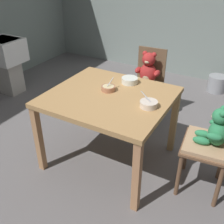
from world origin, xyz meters
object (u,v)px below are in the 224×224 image
Objects in this scene: dining_table at (109,103)px; sink_basin at (7,58)px; teddy_chair_near_right at (213,139)px; porridge_bowl_cream_near_right at (149,104)px; porridge_bowl_white_far_center at (130,80)px; porridge_bowl_terracotta_center at (108,88)px; metal_pail at (217,84)px; teddy_chair_far_center at (147,77)px.

sink_basin is (-2.05, 0.61, -0.12)m from dining_table.
sink_basin is (-2.98, 0.54, -0.01)m from teddy_chair_near_right.
sink_basin is at bearing 165.37° from porridge_bowl_cream_near_right.
sink_basin is at bearing -16.01° from teddy_chair_near_right.
porridge_bowl_cream_near_right is 0.19× the size of sink_basin.
sink_basin is at bearing 172.14° from porridge_bowl_white_far_center.
teddy_chair_near_right is 6.29× the size of porridge_bowl_terracotta_center.
porridge_bowl_cream_near_right reaches higher than porridge_bowl_terracotta_center.
porridge_bowl_white_far_center is 1.00× the size of porridge_bowl_cream_near_right.
dining_table is 7.80× the size of porridge_bowl_terracotta_center.
porridge_bowl_terracotta_center reaches higher than porridge_bowl_white_far_center.
teddy_chair_near_right is at bearing -0.46° from porridge_bowl_terracotta_center.
porridge_bowl_cream_near_right is at bearing -96.51° from metal_pail.
metal_pail is at bearing -87.70° from teddy_chair_near_right.
dining_table is 0.88m from teddy_chair_far_center.
porridge_bowl_cream_near_right reaches higher than metal_pail.
teddy_chair_far_center is 5.62× the size of porridge_bowl_white_far_center.
teddy_chair_near_right is at bearing 3.99° from dining_table.
dining_table is 0.41m from porridge_bowl_cream_near_right.
dining_table is at bearing -54.64° from porridge_bowl_terracotta_center.
porridge_bowl_white_far_center is (0.05, 0.32, 0.11)m from dining_table.
porridge_bowl_white_far_center is at bearing -107.99° from metal_pail.
porridge_bowl_terracotta_center is at bearing -15.02° from sink_basin.
teddy_chair_far_center reaches higher than metal_pail.
teddy_chair_near_right is 0.95m from porridge_bowl_white_far_center.
teddy_chair_near_right reaches higher than metal_pail.
porridge_bowl_terracotta_center is at bearing 125.36° from dining_table.
dining_table is at bearing -1.68° from teddy_chair_near_right.
porridge_bowl_white_far_center is at bearing 0.70° from teddy_chair_far_center.
sink_basin is at bearing -150.20° from metal_pail.
sink_basin is (-2.00, 0.54, -0.23)m from porridge_bowl_terracotta_center.
sink_basin is 3.02× the size of metal_pail.
porridge_bowl_terracotta_center reaches higher than dining_table.
teddy_chair_far_center is at bearing -47.06° from teddy_chair_near_right.
teddy_chair_near_right is at bearing -82.04° from metal_pail.
porridge_bowl_cream_near_right is (-0.54, -0.09, 0.22)m from teddy_chair_near_right.
teddy_chair_near_right reaches higher than porridge_bowl_cream_near_right.
sink_basin is 3.13m from metal_pail.
porridge_bowl_white_far_center is 1.14× the size of porridge_bowl_terracotta_center.
dining_table is 0.94m from teddy_chair_near_right.
dining_table is 0.14m from porridge_bowl_terracotta_center.
sink_basin is at bearing -85.82° from teddy_chair_far_center.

